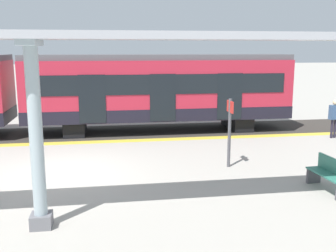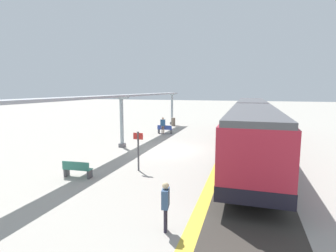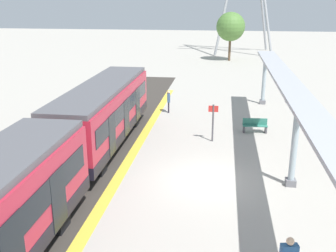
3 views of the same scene
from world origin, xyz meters
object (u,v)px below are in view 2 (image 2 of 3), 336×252
(canopy_pillar_nearest, at_px, (172,109))
(train_far_carriage, at_px, (253,140))
(train_near_carriage, at_px, (251,117))
(passenger_by_the_benches, at_px, (163,124))
(bench_mid_platform, at_px, (165,129))
(platform_info_sign, at_px, (138,147))
(passenger_waiting_near_edge, at_px, (166,201))
(trash_bin, at_px, (173,122))
(canopy_pillar_second, at_px, (122,122))
(bench_near_end, at_px, (77,169))

(canopy_pillar_nearest, bearing_deg, train_far_carriage, 118.13)
(train_near_carriage, distance_m, train_far_carriage, 12.35)
(canopy_pillar_nearest, bearing_deg, passenger_by_the_benches, 98.86)
(train_near_carriage, bearing_deg, canopy_pillar_nearest, -30.50)
(bench_mid_platform, height_order, platform_info_sign, platform_info_sign)
(canopy_pillar_nearest, relative_size, passenger_waiting_near_edge, 2.41)
(train_near_carriage, xyz_separation_m, canopy_pillar_nearest, (9.64, -5.68, 0.15))
(canopy_pillar_nearest, relative_size, passenger_by_the_benches, 2.33)
(train_far_carriage, distance_m, bench_mid_platform, 13.77)
(canopy_pillar_nearest, bearing_deg, train_near_carriage, 149.50)
(train_near_carriage, relative_size, canopy_pillar_nearest, 3.01)
(trash_bin, xyz_separation_m, passenger_waiting_near_edge, (-6.44, 23.89, 0.53))
(canopy_pillar_second, relative_size, bench_mid_platform, 2.60)
(canopy_pillar_second, xyz_separation_m, bench_near_end, (-1.08, 7.28, -1.54))
(bench_mid_platform, bearing_deg, passenger_by_the_benches, 56.30)
(platform_info_sign, xyz_separation_m, passenger_by_the_benches, (2.48, -12.09, -0.28))
(trash_bin, bearing_deg, passenger_by_the_benches, 95.80)
(trash_bin, bearing_deg, train_far_carriage, 118.50)
(bench_near_end, relative_size, passenger_by_the_benches, 0.90)
(canopy_pillar_second, bearing_deg, train_far_carriage, 158.30)
(train_far_carriage, height_order, trash_bin, train_far_carriage)
(bench_mid_platform, distance_m, trash_bin, 5.97)
(canopy_pillar_second, relative_size, trash_bin, 3.99)
(canopy_pillar_second, bearing_deg, bench_mid_platform, -100.44)
(trash_bin, relative_size, platform_info_sign, 0.45)
(bench_mid_platform, bearing_deg, canopy_pillar_second, 79.56)
(train_near_carriage, distance_m, bench_near_end, 18.02)
(bench_near_end, bearing_deg, canopy_pillar_second, -81.57)
(passenger_by_the_benches, bearing_deg, bench_near_end, 89.71)
(bench_mid_platform, bearing_deg, train_far_carriage, 127.54)
(bench_mid_platform, distance_m, passenger_by_the_benches, 0.66)
(canopy_pillar_nearest, distance_m, bench_mid_platform, 7.45)
(passenger_waiting_near_edge, bearing_deg, platform_info_sign, -59.46)
(bench_mid_platform, bearing_deg, bench_near_end, 89.14)
(platform_info_sign, bearing_deg, passenger_waiting_near_edge, 120.54)
(canopy_pillar_nearest, bearing_deg, bench_mid_platform, 100.23)
(bench_mid_platform, xyz_separation_m, passenger_waiting_near_edge, (-5.68, 17.97, 0.57))
(train_far_carriage, distance_m, canopy_pillar_second, 10.38)
(canopy_pillar_nearest, height_order, bench_near_end, canopy_pillar_nearest)
(bench_near_end, xyz_separation_m, passenger_by_the_benches, (-0.07, -14.09, 0.61))
(passenger_waiting_near_edge, bearing_deg, canopy_pillar_second, -57.50)
(train_far_carriage, distance_m, platform_info_sign, 6.20)
(trash_bin, bearing_deg, bench_mid_platform, 97.37)
(bench_mid_platform, xyz_separation_m, trash_bin, (0.77, -5.92, 0.05))
(train_far_carriage, xyz_separation_m, trash_bin, (9.11, -16.79, -1.34))
(canopy_pillar_second, relative_size, passenger_waiting_near_edge, 2.41)
(bench_mid_platform, bearing_deg, platform_info_sign, 100.74)
(bench_near_end, height_order, bench_mid_platform, same)
(canopy_pillar_second, height_order, trash_bin, canopy_pillar_second)
(bench_mid_platform, distance_m, passenger_waiting_near_edge, 18.85)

